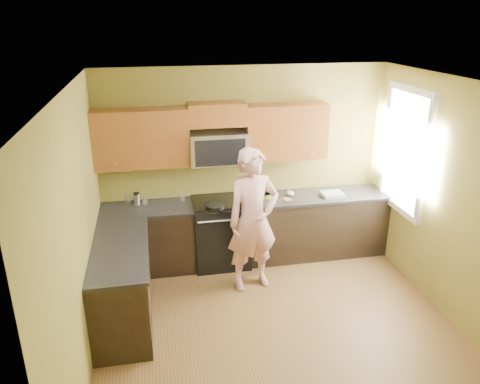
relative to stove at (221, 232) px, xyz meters
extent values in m
plane|color=brown|center=(0.40, -1.68, -0.47)|extent=(4.00, 4.00, 0.00)
plane|color=white|center=(0.40, -1.68, 2.23)|extent=(4.00, 4.00, 0.00)
plane|color=olive|center=(0.40, 0.32, 0.88)|extent=(4.00, 0.00, 4.00)
plane|color=olive|center=(0.40, -3.67, 0.88)|extent=(4.00, 0.00, 4.00)
plane|color=olive|center=(-1.60, -1.68, 0.88)|extent=(0.00, 4.00, 4.00)
plane|color=olive|center=(2.40, -1.68, 0.88)|extent=(0.00, 4.00, 4.00)
cube|color=black|center=(0.40, 0.02, -0.03)|extent=(4.00, 0.60, 0.88)
cube|color=black|center=(-1.30, -1.08, -0.03)|extent=(0.60, 1.60, 0.88)
cube|color=black|center=(0.40, 0.01, 0.43)|extent=(4.00, 0.62, 0.04)
cube|color=black|center=(-1.29, -1.08, 0.43)|extent=(0.62, 1.60, 0.04)
cube|color=brown|center=(0.00, 0.16, 1.62)|extent=(0.76, 0.33, 0.30)
imported|color=#DF6F70|center=(0.31, -0.66, 0.45)|extent=(0.75, 0.57, 1.85)
cube|color=#B27F47|center=(0.92, -0.08, 0.45)|extent=(0.14, 0.14, 0.01)
ellipsoid|color=silver|center=(0.48, -0.23, 0.48)|extent=(0.11, 0.12, 0.06)
ellipsoid|color=silver|center=(1.01, 0.08, 0.48)|extent=(0.14, 0.15, 0.07)
cube|color=white|center=(1.59, -0.06, 0.47)|extent=(0.31, 0.25, 0.05)
cylinder|color=silver|center=(-1.24, 0.23, 0.51)|extent=(0.08, 0.08, 0.12)
cylinder|color=silver|center=(-1.00, 0.15, 0.51)|extent=(0.08, 0.08, 0.12)
cylinder|color=silver|center=(-0.50, 0.17, 0.51)|extent=(0.07, 0.07, 0.12)
camera|label=1|loc=(-0.88, -5.81, 2.84)|focal=34.85mm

